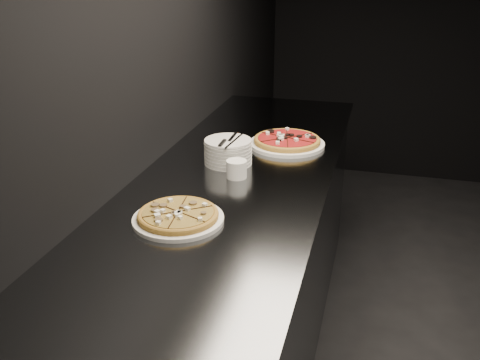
% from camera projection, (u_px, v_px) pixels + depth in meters
% --- Properties ---
extents(wall_left, '(0.02, 5.00, 2.80)m').
position_uv_depth(wall_left, '(145.00, 46.00, 2.05)').
color(wall_left, black).
rests_on(wall_left, floor).
extents(counter, '(0.74, 2.44, 0.92)m').
position_uv_depth(counter, '(238.00, 270.00, 2.32)').
color(counter, '#5B5D62').
rests_on(counter, floor).
extents(pizza_mushroom, '(0.35, 0.35, 0.03)m').
position_uv_depth(pizza_mushroom, '(178.00, 216.00, 1.74)').
color(pizza_mushroom, white).
rests_on(pizza_mushroom, counter).
extents(pizza_tomato, '(0.38, 0.38, 0.04)m').
position_uv_depth(pizza_tomato, '(287.00, 141.00, 2.43)').
color(pizza_tomato, white).
rests_on(pizza_tomato, counter).
extents(plate_stack, '(0.20, 0.20, 0.10)m').
position_uv_depth(plate_stack, '(228.00, 152.00, 2.21)').
color(plate_stack, white).
rests_on(plate_stack, counter).
extents(cutlery, '(0.08, 0.21, 0.01)m').
position_uv_depth(cutlery, '(229.00, 140.00, 2.18)').
color(cutlery, '#B0B2B7').
rests_on(cutlery, plate_stack).
extents(ramekin, '(0.08, 0.08, 0.07)m').
position_uv_depth(ramekin, '(237.00, 169.00, 2.07)').
color(ramekin, white).
rests_on(ramekin, counter).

